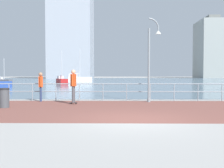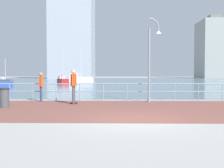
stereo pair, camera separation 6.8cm
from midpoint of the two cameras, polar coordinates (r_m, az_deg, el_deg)
The scene contains 13 objects.
ground at distance 49.30m, azimuth 1.90°, elevation 0.30°, with size 220.00×220.00×0.00m, color #ADAAA5.
brick_paving at distance 12.36m, azimuth 3.89°, elevation -5.27°, with size 28.00×7.25×0.01m, color brown.
harbor_water at distance 60.89m, azimuth 1.77°, elevation 0.66°, with size 180.00×88.00×0.00m, color slate.
waterfront_railing at distance 15.90m, azimuth 3.29°, elevation -1.02°, with size 25.25×0.06×1.04m.
lamppost at distance 15.46m, azimuth 8.62°, elevation 5.96°, with size 0.81×0.38×4.76m.
skateboarder at distance 14.34m, azimuth -8.01°, elevation 0.16°, with size 0.41×0.56×1.82m.
bystander at distance 16.14m, azimuth -14.70°, elevation -0.05°, with size 0.33×0.55×1.69m.
trash_bin at distance 13.71m, azimuth -21.69°, elevation -2.72°, with size 0.46×0.46×0.93m.
sailboat_gray at distance 53.02m, azimuth -6.75°, elevation 1.09°, with size 4.86×2.46×6.54m.
sailboat_yellow at distance 43.87m, azimuth -10.37°, elevation 0.70°, with size 2.59×3.94×5.32m.
sailboat_ivory at distance 50.06m, azimuth -21.70°, elevation 0.65°, with size 3.16×2.13×4.28m.
tower_steel at distance 94.79m, azimuth -8.30°, elevation 11.00°, with size 14.11×15.00×34.06m.
tower_brick at distance 113.79m, azimuth 20.66°, elevation 6.92°, with size 10.94×14.19×24.29m.
Camera 2 is at (-0.54, -9.27, 1.60)m, focal length 43.15 mm.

